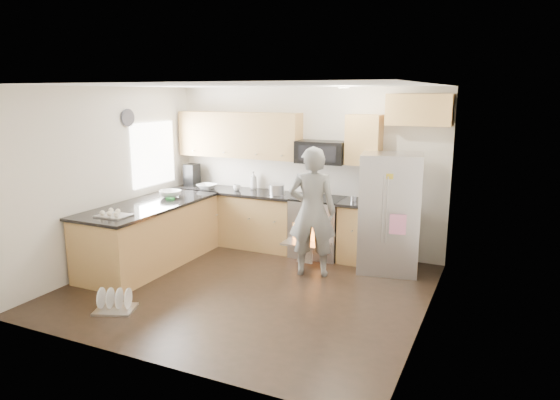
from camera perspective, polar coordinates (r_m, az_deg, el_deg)
The scene contains 8 objects.
ground at distance 6.66m, azimuth -3.81°, elevation -10.05°, with size 4.50×4.50×0.00m, color black.
room_shell at distance 6.25m, azimuth -4.25°, elevation 4.42°, with size 4.54×4.04×2.62m.
back_cabinet_run at distance 8.13m, azimuth -1.68°, elevation 1.19°, with size 4.45×0.64×2.50m.
peninsula at distance 7.64m, azimuth -14.58°, elevation -3.79°, with size 0.96×2.36×1.03m.
stove_range at distance 7.78m, azimuth 4.37°, elevation -1.52°, with size 0.76×0.97×1.79m.
refrigerator at distance 7.21m, azimuth 12.43°, elevation -1.49°, with size 0.93×0.78×1.69m.
person at distance 6.88m, azimuth 3.70°, elevation -1.37°, with size 0.66×0.43×1.81m, color gray.
dish_rack at distance 6.30m, azimuth -18.33°, elevation -11.26°, with size 0.55×0.50×0.28m.
Camera 1 is at (2.97, -5.40, 2.52)m, focal length 32.00 mm.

